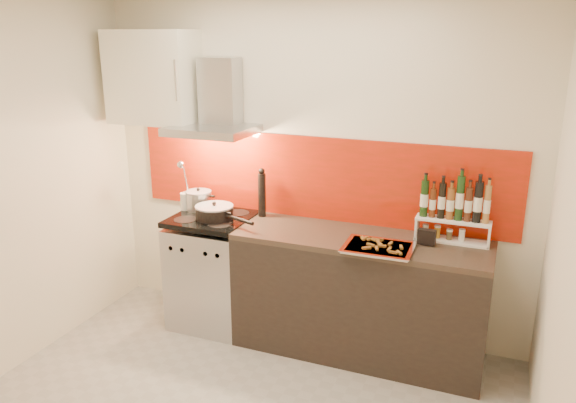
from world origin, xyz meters
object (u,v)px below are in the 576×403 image
at_px(range_stove, 214,271).
at_px(pepper_mill, 262,193).
at_px(stock_pot, 199,200).
at_px(saute_pan, 215,212).
at_px(baking_tray, 378,247).
at_px(counter, 359,295).

distance_m(range_stove, pepper_mill, 0.76).
relative_size(stock_pot, saute_pan, 0.38).
distance_m(range_stove, saute_pan, 0.53).
bearing_deg(stock_pot, pepper_mill, 6.41).
xyz_separation_m(range_stove, baking_tray, (1.36, -0.18, 0.47)).
distance_m(counter, baking_tray, 0.53).
bearing_deg(pepper_mill, counter, -11.61).
xyz_separation_m(counter, saute_pan, (-1.15, -0.04, 0.51)).
distance_m(range_stove, stock_pot, 0.59).
distance_m(stock_pot, saute_pan, 0.29).
bearing_deg(counter, pepper_mill, 168.39).
height_order(stock_pot, baking_tray, stock_pot).
bearing_deg(baking_tray, stock_pot, 169.08).
bearing_deg(counter, stock_pot, 175.28).
relative_size(saute_pan, baking_tray, 1.18).
height_order(range_stove, stock_pot, stock_pot).
xyz_separation_m(counter, stock_pot, (-1.38, 0.11, 0.54)).
bearing_deg(saute_pan, pepper_mill, 36.26).
distance_m(stock_pot, baking_tray, 1.58).
bearing_deg(pepper_mill, stock_pot, -173.59).
xyz_separation_m(stock_pot, saute_pan, (0.24, -0.16, -0.03)).
bearing_deg(range_stove, saute_pan, -37.40).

